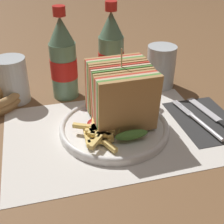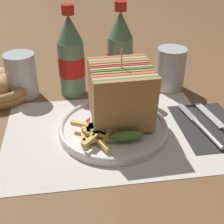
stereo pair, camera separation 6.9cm
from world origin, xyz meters
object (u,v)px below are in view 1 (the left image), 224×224
object	(u,v)px
glass_far	(13,83)
club_sandwich	(121,95)
plate_main	(114,128)
coke_bottle_far	(111,53)
glass_near	(161,67)
fork	(201,123)
knife	(215,117)
coke_bottle_near	(63,60)

from	to	relation	value
glass_far	club_sandwich	bearing A→B (deg)	-39.63
plate_main	coke_bottle_far	bearing A→B (deg)	77.02
glass_near	glass_far	bearing A→B (deg)	177.67
glass_near	glass_far	size ratio (longest dim) A/B	1.00
plate_main	club_sandwich	distance (m)	0.08
plate_main	glass_far	xyz separation A→B (m)	(-0.21, 0.21, 0.04)
fork	glass_near	bearing A→B (deg)	84.69
knife	glass_near	bearing A→B (deg)	97.29
knife	glass_near	world-z (taller)	glass_near
fork	coke_bottle_far	world-z (taller)	coke_bottle_far
coke_bottle_far	glass_near	xyz separation A→B (m)	(0.14, -0.03, -0.04)
glass_near	club_sandwich	bearing A→B (deg)	-133.76
plate_main	knife	distance (m)	0.24
plate_main	glass_near	xyz separation A→B (m)	(0.19, 0.19, 0.05)
knife	glass_far	size ratio (longest dim) A/B	1.65
club_sandwich	fork	size ratio (longest dim) A/B	0.92
knife	glass_far	bearing A→B (deg)	145.91
glass_near	fork	bearing A→B (deg)	-86.91
club_sandwich	coke_bottle_far	size ratio (longest dim) A/B	0.72
coke_bottle_near	fork	bearing A→B (deg)	-39.23
plate_main	fork	xyz separation A→B (m)	(0.20, -0.03, -0.00)
coke_bottle_far	glass_far	bearing A→B (deg)	-177.80
coke_bottle_near	coke_bottle_far	world-z (taller)	same
coke_bottle_near	plate_main	bearing A→B (deg)	-68.13
plate_main	club_sandwich	world-z (taller)	club_sandwich
glass_near	coke_bottle_far	bearing A→B (deg)	169.06
plate_main	glass_near	size ratio (longest dim) A/B	2.08
club_sandwich	fork	world-z (taller)	club_sandwich
fork	plate_main	bearing A→B (deg)	163.78
coke_bottle_far	glass_far	world-z (taller)	coke_bottle_far
club_sandwich	coke_bottle_near	bearing A→B (deg)	118.28
plate_main	glass_far	bearing A→B (deg)	135.68
plate_main	coke_bottle_near	distance (m)	0.23
club_sandwich	coke_bottle_far	bearing A→B (deg)	81.13
coke_bottle_near	glass_near	world-z (taller)	coke_bottle_near
plate_main	fork	distance (m)	0.20
club_sandwich	glass_far	bearing A→B (deg)	140.37
fork	coke_bottle_far	size ratio (longest dim) A/B	0.78
club_sandwich	glass_far	distance (m)	0.30
glass_far	fork	bearing A→B (deg)	-29.75
plate_main	coke_bottle_far	xyz separation A→B (m)	(0.05, 0.22, 0.09)
glass_near	glass_far	xyz separation A→B (m)	(-0.40, 0.02, -0.01)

